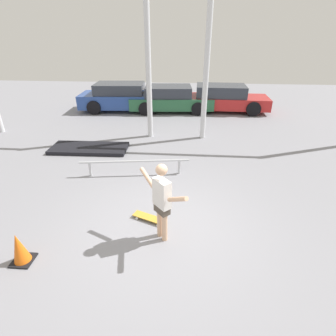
{
  "coord_description": "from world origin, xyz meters",
  "views": [
    {
      "loc": [
        0.47,
        -4.32,
        3.69
      ],
      "look_at": [
        0.01,
        1.34,
        0.74
      ],
      "focal_mm": 28.0,
      "sensor_mm": 36.0,
      "label": 1
    }
  ],
  "objects_px": {
    "manual_pad": "(89,148)",
    "grind_rail": "(135,163)",
    "parked_car_red": "(223,98)",
    "traffic_cone": "(19,249)",
    "parked_car_green": "(171,99)",
    "parked_car_blue": "(123,97)",
    "skateboarder": "(162,199)",
    "skateboard": "(150,218)"
  },
  "relations": [
    {
      "from": "parked_car_blue",
      "to": "parked_car_green",
      "type": "height_order",
      "value": "parked_car_blue"
    },
    {
      "from": "skateboard",
      "to": "manual_pad",
      "type": "bearing_deg",
      "value": 148.1
    },
    {
      "from": "parked_car_blue",
      "to": "traffic_cone",
      "type": "relative_size",
      "value": 7.45
    },
    {
      "from": "skateboarder",
      "to": "grind_rail",
      "type": "bearing_deg",
      "value": 159.63
    },
    {
      "from": "skateboard",
      "to": "grind_rail",
      "type": "distance_m",
      "value": 2.18
    },
    {
      "from": "parked_car_blue",
      "to": "traffic_cone",
      "type": "height_order",
      "value": "parked_car_blue"
    },
    {
      "from": "manual_pad",
      "to": "parked_car_red",
      "type": "distance_m",
      "value": 7.69
    },
    {
      "from": "skateboarder",
      "to": "parked_car_green",
      "type": "bearing_deg",
      "value": 140.54
    },
    {
      "from": "parked_car_blue",
      "to": "parked_car_red",
      "type": "relative_size",
      "value": 1.0
    },
    {
      "from": "parked_car_blue",
      "to": "traffic_cone",
      "type": "distance_m",
      "value": 10.42
    },
    {
      "from": "grind_rail",
      "to": "traffic_cone",
      "type": "distance_m",
      "value": 3.66
    },
    {
      "from": "skateboard",
      "to": "manual_pad",
      "type": "distance_m",
      "value": 4.55
    },
    {
      "from": "parked_car_blue",
      "to": "parked_car_green",
      "type": "bearing_deg",
      "value": -2.42
    },
    {
      "from": "grind_rail",
      "to": "parked_car_blue",
      "type": "xyz_separation_m",
      "value": [
        -1.98,
        7.02,
        0.31
      ]
    },
    {
      "from": "parked_car_red",
      "to": "traffic_cone",
      "type": "relative_size",
      "value": 7.44
    },
    {
      "from": "parked_car_red",
      "to": "parked_car_blue",
      "type": "bearing_deg",
      "value": -175.26
    },
    {
      "from": "skateboard",
      "to": "parked_car_blue",
      "type": "bearing_deg",
      "value": 128.68
    },
    {
      "from": "manual_pad",
      "to": "traffic_cone",
      "type": "relative_size",
      "value": 4.34
    },
    {
      "from": "manual_pad",
      "to": "parked_car_green",
      "type": "xyz_separation_m",
      "value": [
        2.48,
        5.43,
        0.56
      ]
    },
    {
      "from": "skateboard",
      "to": "grind_rail",
      "type": "bearing_deg",
      "value": 131.35
    },
    {
      "from": "grind_rail",
      "to": "skateboard",
      "type": "bearing_deg",
      "value": -70.75
    },
    {
      "from": "parked_car_green",
      "to": "parked_car_red",
      "type": "xyz_separation_m",
      "value": [
        2.7,
        0.23,
        0.02
      ]
    },
    {
      "from": "skateboarder",
      "to": "grind_rail",
      "type": "xyz_separation_m",
      "value": [
        -1.05,
        2.56,
        -0.56
      ]
    },
    {
      "from": "skateboarder",
      "to": "skateboard",
      "type": "distance_m",
      "value": 1.07
    },
    {
      "from": "parked_car_green",
      "to": "parked_car_red",
      "type": "relative_size",
      "value": 0.95
    },
    {
      "from": "skateboard",
      "to": "traffic_cone",
      "type": "bearing_deg",
      "value": -125.54
    },
    {
      "from": "skateboarder",
      "to": "manual_pad",
      "type": "distance_m",
      "value": 5.24
    },
    {
      "from": "skateboarder",
      "to": "skateboard",
      "type": "relative_size",
      "value": 2.07
    },
    {
      "from": "skateboarder",
      "to": "grind_rail",
      "type": "relative_size",
      "value": 0.53
    },
    {
      "from": "skateboard",
      "to": "parked_car_green",
      "type": "distance_m",
      "value": 9.13
    },
    {
      "from": "parked_car_red",
      "to": "traffic_cone",
      "type": "distance_m",
      "value": 11.64
    },
    {
      "from": "grind_rail",
      "to": "skateboarder",
      "type": "bearing_deg",
      "value": -67.73
    },
    {
      "from": "skateboard",
      "to": "parked_car_green",
      "type": "height_order",
      "value": "parked_car_green"
    },
    {
      "from": "parked_car_blue",
      "to": "parked_car_red",
      "type": "height_order",
      "value": "parked_car_blue"
    },
    {
      "from": "manual_pad",
      "to": "parked_car_blue",
      "type": "xyz_separation_m",
      "value": [
        -0.02,
        5.37,
        0.61
      ]
    },
    {
      "from": "parked_car_green",
      "to": "traffic_cone",
      "type": "relative_size",
      "value": 7.1
    },
    {
      "from": "skateboard",
      "to": "parked_car_red",
      "type": "relative_size",
      "value": 0.18
    },
    {
      "from": "parked_car_green",
      "to": "parked_car_red",
      "type": "distance_m",
      "value": 2.71
    },
    {
      "from": "manual_pad",
      "to": "grind_rail",
      "type": "bearing_deg",
      "value": -39.94
    },
    {
      "from": "parked_car_blue",
      "to": "grind_rail",
      "type": "bearing_deg",
      "value": -77.84
    },
    {
      "from": "skateboarder",
      "to": "traffic_cone",
      "type": "xyz_separation_m",
      "value": [
        -2.46,
        -0.82,
        -0.63
      ]
    },
    {
      "from": "parked_car_green",
      "to": "parked_car_blue",
      "type": "bearing_deg",
      "value": 176.79
    }
  ]
}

